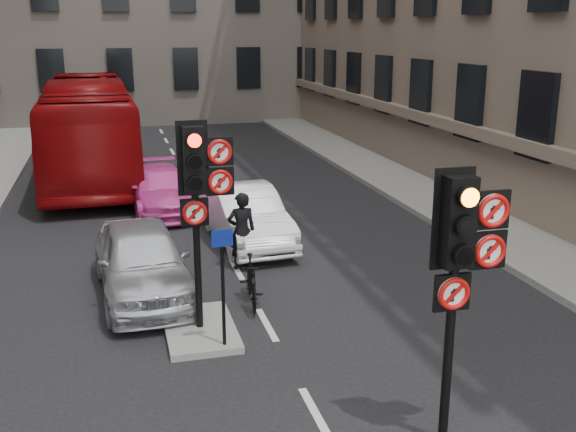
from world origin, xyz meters
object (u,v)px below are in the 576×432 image
signal_near (462,251)px  bus_red (89,128)px  car_pink (161,190)px  info_sign (223,271)px  car_silver (142,261)px  signal_far (200,182)px  motorcyclist (242,231)px  motorcycle (251,281)px  car_white (246,215)px

signal_near → bus_red: signal_near is taller
car_pink → info_sign: (0.29, -9.22, 0.78)m
car_silver → bus_red: bearing=91.7°
signal_far → motorcyclist: bearing=67.4°
car_silver → car_pink: (0.86, 6.41, -0.10)m
signal_near → motorcyclist: bearing=100.9°
bus_red → motorcycle: bus_red is taller
signal_far → car_pink: bearing=90.5°
signal_far → motorcyclist: 3.74m
signal_far → bus_red: 14.15m
bus_red → info_sign: (2.34, -14.77, -0.31)m
signal_far → bus_red: (-2.12, 13.96, -1.00)m
bus_red → motorcycle: bearing=-77.5°
car_pink → info_sign: size_ratio=2.15×
car_white → motorcycle: car_white is taller
car_white → car_silver: bearing=-137.2°
motorcycle → info_sign: info_sign is taller
signal_near → car_silver: bearing=120.5°
signal_near → info_sign: (-2.39, 3.19, -1.18)m
info_sign → motorcyclist: bearing=69.7°
motorcyclist → car_white: bearing=-106.5°
bus_red → motorcycle: size_ratio=7.89×
signal_near → motorcyclist: size_ratio=2.07×
motorcyclist → info_sign: (-1.04, -3.82, 0.53)m
car_silver → car_pink: 6.46m
signal_far → car_silver: (-0.94, 2.01, -1.98)m
motorcycle → info_sign: bearing=-108.2°
car_pink → motorcyclist: (1.33, -5.40, 0.25)m
motorcyclist → info_sign: bearing=72.4°
motorcycle → motorcyclist: 2.05m
car_pink → motorcycle: (1.12, -7.41, -0.15)m
car_white → car_pink: car_white is taller
signal_near → car_silver: size_ratio=0.84×
car_pink → motorcycle: 7.49m
bus_red → motorcyclist: bus_red is taller
car_pink → bus_red: bus_red is taller
signal_far → motorcycle: (1.05, 1.01, -2.24)m
motorcycle → car_pink: bearing=105.0°
signal_far → signal_near: bearing=-57.0°
signal_near → bus_red: (-4.72, 17.96, -0.88)m
motorcycle → info_sign: size_ratio=0.78×
motorcycle → motorcyclist: motorcyclist is taller
car_white → motorcyclist: bearing=-108.2°
info_sign → car_white: bearing=70.1°
signal_near → motorcycle: (-1.55, 5.01, -2.12)m
signal_near → signal_far: (-2.60, 4.00, 0.12)m
signal_near → car_pink: (-2.68, 12.41, -1.96)m
car_silver → bus_red: (-1.18, 11.95, 0.98)m
signal_near → car_pink: 12.85m
motorcycle → motorcyclist: bearing=90.6°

